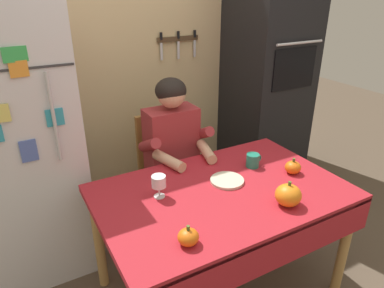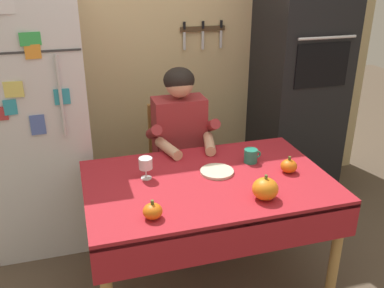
{
  "view_description": "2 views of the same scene",
  "coord_description": "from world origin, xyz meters",
  "px_view_note": "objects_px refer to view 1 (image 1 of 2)",
  "views": [
    {
      "loc": [
        -0.97,
        -1.3,
        1.8
      ],
      "look_at": [
        -0.11,
        0.25,
        0.99
      ],
      "focal_mm": 32.75,
      "sensor_mm": 36.0,
      "label": 1
    },
    {
      "loc": [
        -0.69,
        -1.96,
        1.9
      ],
      "look_at": [
        -0.06,
        0.21,
        0.92
      ],
      "focal_mm": 40.01,
      "sensor_mm": 36.0,
      "label": 2
    }
  ],
  "objects_px": {
    "wine_glass": "(159,182)",
    "serving_tray": "(227,180)",
    "dining_table": "(224,204)",
    "chair_behind_person": "(166,168)",
    "seated_person": "(177,151)",
    "pumpkin_small": "(288,195)",
    "refrigerator": "(19,143)",
    "pumpkin_large": "(188,237)",
    "pumpkin_medium": "(293,167)",
    "wall_oven": "(267,79)",
    "coffee_mug": "(253,160)"
  },
  "relations": [
    {
      "from": "wine_glass",
      "to": "pumpkin_small",
      "type": "distance_m",
      "value": 0.69
    },
    {
      "from": "pumpkin_medium",
      "to": "wall_oven",
      "type": "bearing_deg",
      "value": 59.23
    },
    {
      "from": "wall_oven",
      "to": "wine_glass",
      "type": "bearing_deg",
      "value": -150.36
    },
    {
      "from": "wine_glass",
      "to": "serving_tray",
      "type": "height_order",
      "value": "wine_glass"
    },
    {
      "from": "seated_person",
      "to": "pumpkin_large",
      "type": "relative_size",
      "value": 12.51
    },
    {
      "from": "wine_glass",
      "to": "pumpkin_medium",
      "type": "bearing_deg",
      "value": -10.79
    },
    {
      "from": "seated_person",
      "to": "serving_tray",
      "type": "distance_m",
      "value": 0.52
    },
    {
      "from": "dining_table",
      "to": "chair_behind_person",
      "type": "distance_m",
      "value": 0.81
    },
    {
      "from": "pumpkin_large",
      "to": "pumpkin_small",
      "type": "relative_size",
      "value": 0.71
    },
    {
      "from": "wall_oven",
      "to": "pumpkin_medium",
      "type": "distance_m",
      "value": 1.13
    },
    {
      "from": "wall_oven",
      "to": "seated_person",
      "type": "bearing_deg",
      "value": -163.04
    },
    {
      "from": "refrigerator",
      "to": "wall_oven",
      "type": "relative_size",
      "value": 0.86
    },
    {
      "from": "dining_table",
      "to": "wine_glass",
      "type": "height_order",
      "value": "wine_glass"
    },
    {
      "from": "pumpkin_large",
      "to": "pumpkin_small",
      "type": "xyz_separation_m",
      "value": [
        0.6,
        0.02,
        0.02
      ]
    },
    {
      "from": "pumpkin_medium",
      "to": "coffee_mug",
      "type": "bearing_deg",
      "value": 130.48
    },
    {
      "from": "pumpkin_medium",
      "to": "serving_tray",
      "type": "bearing_deg",
      "value": 165.03
    },
    {
      "from": "wine_glass",
      "to": "serving_tray",
      "type": "relative_size",
      "value": 0.65
    },
    {
      "from": "refrigerator",
      "to": "pumpkin_small",
      "type": "bearing_deg",
      "value": -44.45
    },
    {
      "from": "pumpkin_small",
      "to": "wine_glass",
      "type": "bearing_deg",
      "value": 144.54
    },
    {
      "from": "wine_glass",
      "to": "pumpkin_medium",
      "type": "xyz_separation_m",
      "value": [
        0.82,
        -0.16,
        -0.05
      ]
    },
    {
      "from": "seated_person",
      "to": "pumpkin_large",
      "type": "distance_m",
      "value": 0.97
    },
    {
      "from": "wine_glass",
      "to": "pumpkin_medium",
      "type": "relative_size",
      "value": 1.27
    },
    {
      "from": "chair_behind_person",
      "to": "wine_glass",
      "type": "relative_size",
      "value": 7.21
    },
    {
      "from": "wall_oven",
      "to": "pumpkin_small",
      "type": "distance_m",
      "value": 1.47
    },
    {
      "from": "wine_glass",
      "to": "pumpkin_small",
      "type": "height_order",
      "value": "pumpkin_small"
    },
    {
      "from": "coffee_mug",
      "to": "serving_tray",
      "type": "xyz_separation_m",
      "value": [
        -0.25,
        -0.08,
        -0.04
      ]
    },
    {
      "from": "refrigerator",
      "to": "coffee_mug",
      "type": "height_order",
      "value": "refrigerator"
    },
    {
      "from": "refrigerator",
      "to": "pumpkin_large",
      "type": "relative_size",
      "value": 18.09
    },
    {
      "from": "wall_oven",
      "to": "serving_tray",
      "type": "distance_m",
      "value": 1.32
    },
    {
      "from": "dining_table",
      "to": "seated_person",
      "type": "bearing_deg",
      "value": 89.62
    },
    {
      "from": "pumpkin_large",
      "to": "serving_tray",
      "type": "height_order",
      "value": "pumpkin_large"
    },
    {
      "from": "refrigerator",
      "to": "chair_behind_person",
      "type": "relative_size",
      "value": 1.94
    },
    {
      "from": "wall_oven",
      "to": "serving_tray",
      "type": "bearing_deg",
      "value": -139.3
    },
    {
      "from": "wall_oven",
      "to": "pumpkin_medium",
      "type": "height_order",
      "value": "wall_oven"
    },
    {
      "from": "wall_oven",
      "to": "coffee_mug",
      "type": "bearing_deg",
      "value": -133.66
    },
    {
      "from": "wall_oven",
      "to": "coffee_mug",
      "type": "distance_m",
      "value": 1.08
    },
    {
      "from": "seated_person",
      "to": "pumpkin_small",
      "type": "distance_m",
      "value": 0.9
    },
    {
      "from": "seated_person",
      "to": "serving_tray",
      "type": "xyz_separation_m",
      "value": [
        0.07,
        -0.52,
        0.01
      ]
    },
    {
      "from": "coffee_mug",
      "to": "dining_table",
      "type": "bearing_deg",
      "value": -153.3
    },
    {
      "from": "serving_tray",
      "to": "pumpkin_large",
      "type": "bearing_deg",
      "value": -141.41
    },
    {
      "from": "wall_oven",
      "to": "pumpkin_medium",
      "type": "bearing_deg",
      "value": -120.77
    },
    {
      "from": "chair_behind_person",
      "to": "seated_person",
      "type": "distance_m",
      "value": 0.29
    },
    {
      "from": "wine_glass",
      "to": "seated_person",
      "type": "bearing_deg",
      "value": 53.99
    },
    {
      "from": "coffee_mug",
      "to": "wall_oven",
      "type": "bearing_deg",
      "value": 46.34
    },
    {
      "from": "wine_glass",
      "to": "pumpkin_large",
      "type": "bearing_deg",
      "value": -96.15
    },
    {
      "from": "wine_glass",
      "to": "serving_tray",
      "type": "distance_m",
      "value": 0.43
    },
    {
      "from": "dining_table",
      "to": "pumpkin_large",
      "type": "xyz_separation_m",
      "value": [
        -0.38,
        -0.28,
        0.12
      ]
    },
    {
      "from": "chair_behind_person",
      "to": "seated_person",
      "type": "relative_size",
      "value": 0.75
    },
    {
      "from": "pumpkin_large",
      "to": "pumpkin_medium",
      "type": "relative_size",
      "value": 0.98
    },
    {
      "from": "wine_glass",
      "to": "coffee_mug",
      "type": "bearing_deg",
      "value": 2.67
    }
  ]
}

